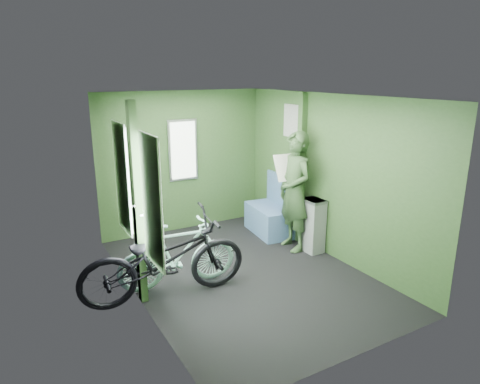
{
  "coord_description": "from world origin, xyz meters",
  "views": [
    {
      "loc": [
        -2.6,
        -4.46,
        2.57
      ],
      "look_at": [
        0.0,
        0.1,
        1.1
      ],
      "focal_mm": 32.0,
      "sensor_mm": 36.0,
      "label": 1
    }
  ],
  "objects_px": {
    "waste_box": "(313,225)",
    "passenger": "(295,192)",
    "bicycle_mint": "(180,287)",
    "bench_seat": "(271,216)",
    "bicycle_black": "(167,299)"
  },
  "relations": [
    {
      "from": "waste_box",
      "to": "bench_seat",
      "type": "height_order",
      "value": "bench_seat"
    },
    {
      "from": "waste_box",
      "to": "passenger",
      "type": "bearing_deg",
      "value": 127.35
    },
    {
      "from": "passenger",
      "to": "waste_box",
      "type": "xyz_separation_m",
      "value": [
        0.18,
        -0.23,
        -0.49
      ]
    },
    {
      "from": "passenger",
      "to": "bicycle_black",
      "type": "bearing_deg",
      "value": -72.48
    },
    {
      "from": "bicycle_black",
      "to": "bench_seat",
      "type": "relative_size",
      "value": 2.04
    },
    {
      "from": "bicycle_black",
      "to": "bench_seat",
      "type": "distance_m",
      "value": 2.58
    },
    {
      "from": "bicycle_mint",
      "to": "waste_box",
      "type": "height_order",
      "value": "waste_box"
    },
    {
      "from": "passenger",
      "to": "bench_seat",
      "type": "distance_m",
      "value": 0.93
    },
    {
      "from": "bicycle_mint",
      "to": "passenger",
      "type": "xyz_separation_m",
      "value": [
        1.97,
        0.3,
        0.89
      ]
    },
    {
      "from": "bicycle_mint",
      "to": "bench_seat",
      "type": "bearing_deg",
      "value": -56.89
    },
    {
      "from": "passenger",
      "to": "bench_seat",
      "type": "height_order",
      "value": "passenger"
    },
    {
      "from": "bicycle_mint",
      "to": "bench_seat",
      "type": "relative_size",
      "value": 1.54
    },
    {
      "from": "passenger",
      "to": "bench_seat",
      "type": "bearing_deg",
      "value": 179.85
    },
    {
      "from": "bicycle_black",
      "to": "bicycle_mint",
      "type": "distance_m",
      "value": 0.31
    },
    {
      "from": "bicycle_black",
      "to": "passenger",
      "type": "distance_m",
      "value": 2.43
    }
  ]
}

